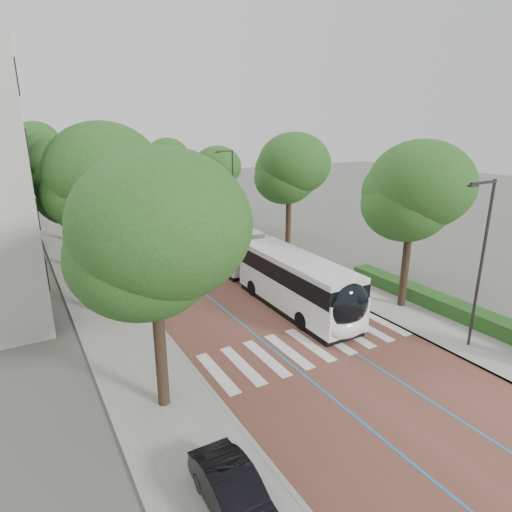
# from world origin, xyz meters

# --- Properties ---
(ground) EXTENTS (160.00, 160.00, 0.00)m
(ground) POSITION_xyz_m (0.00, 0.00, 0.00)
(ground) COLOR #51544C
(ground) RESTS_ON ground
(road) EXTENTS (11.00, 140.00, 0.02)m
(road) POSITION_xyz_m (0.00, 40.00, 0.01)
(road) COLOR brown
(road) RESTS_ON ground
(sidewalk_left) EXTENTS (4.00, 140.00, 0.12)m
(sidewalk_left) POSITION_xyz_m (-7.50, 40.00, 0.06)
(sidewalk_left) COLOR gray
(sidewalk_left) RESTS_ON ground
(sidewalk_right) EXTENTS (4.00, 140.00, 0.12)m
(sidewalk_right) POSITION_xyz_m (7.50, 40.00, 0.06)
(sidewalk_right) COLOR gray
(sidewalk_right) RESTS_ON ground
(kerb_left) EXTENTS (0.20, 140.00, 0.14)m
(kerb_left) POSITION_xyz_m (-5.60, 40.00, 0.06)
(kerb_left) COLOR gray
(kerb_left) RESTS_ON ground
(kerb_right) EXTENTS (0.20, 140.00, 0.14)m
(kerb_right) POSITION_xyz_m (5.60, 40.00, 0.06)
(kerb_right) COLOR gray
(kerb_right) RESTS_ON ground
(zebra_crossing) EXTENTS (10.55, 3.60, 0.01)m
(zebra_crossing) POSITION_xyz_m (0.20, 1.00, 0.03)
(zebra_crossing) COLOR silver
(zebra_crossing) RESTS_ON ground
(lane_line_left) EXTENTS (0.12, 126.00, 0.01)m
(lane_line_left) POSITION_xyz_m (-1.60, 40.00, 0.02)
(lane_line_left) COLOR #226FAE
(lane_line_left) RESTS_ON road
(lane_line_right) EXTENTS (0.12, 126.00, 0.01)m
(lane_line_right) POSITION_xyz_m (1.60, 40.00, 0.02)
(lane_line_right) COLOR #226FAE
(lane_line_right) RESTS_ON road
(hedge) EXTENTS (1.20, 14.00, 0.80)m
(hedge) POSITION_xyz_m (9.10, 0.00, 0.52)
(hedge) COLOR #194919
(hedge) RESTS_ON sidewalk_right
(streetlight_near) EXTENTS (1.82, 0.20, 8.00)m
(streetlight_near) POSITION_xyz_m (6.62, -3.00, 4.82)
(streetlight_near) COLOR #2A2B2D
(streetlight_near) RESTS_ON sidewalk_right
(streetlight_far) EXTENTS (1.82, 0.20, 8.00)m
(streetlight_far) POSITION_xyz_m (6.62, 22.00, 4.82)
(streetlight_far) COLOR #2A2B2D
(streetlight_far) RESTS_ON sidewalk_right
(lamp_post_left) EXTENTS (0.14, 0.14, 8.00)m
(lamp_post_left) POSITION_xyz_m (-6.10, 8.00, 4.12)
(lamp_post_left) COLOR #2A2B2D
(lamp_post_left) RESTS_ON sidewalk_left
(trees_left) EXTENTS (6.35, 61.26, 10.21)m
(trees_left) POSITION_xyz_m (-7.50, 25.33, 6.86)
(trees_left) COLOR black
(trees_left) RESTS_ON ground
(trees_right) EXTENTS (5.71, 47.69, 9.25)m
(trees_right) POSITION_xyz_m (7.70, 21.40, 6.18)
(trees_right) COLOR black
(trees_right) RESTS_ON ground
(lead_bus) EXTENTS (2.83, 18.44, 3.20)m
(lead_bus) POSITION_xyz_m (2.09, 8.66, 1.63)
(lead_bus) COLOR black
(lead_bus) RESTS_ON ground
(bus_queued_0) EXTENTS (2.62, 12.42, 3.20)m
(bus_queued_0) POSITION_xyz_m (2.04, 25.15, 1.62)
(bus_queued_0) COLOR white
(bus_queued_0) RESTS_ON ground
(bus_queued_1) EXTENTS (2.90, 12.47, 3.20)m
(bus_queued_1) POSITION_xyz_m (2.22, 37.28, 1.62)
(bus_queued_1) COLOR white
(bus_queued_1) RESTS_ON ground
(bus_queued_2) EXTENTS (3.32, 12.53, 3.20)m
(bus_queued_2) POSITION_xyz_m (1.42, 51.15, 1.62)
(bus_queued_2) COLOR white
(bus_queued_2) RESTS_ON ground
(parked_car) EXTENTS (1.35, 3.80, 1.25)m
(parked_car) POSITION_xyz_m (-7.38, -5.69, 0.74)
(parked_car) COLOR black
(parked_car) RESTS_ON sidewalk_left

